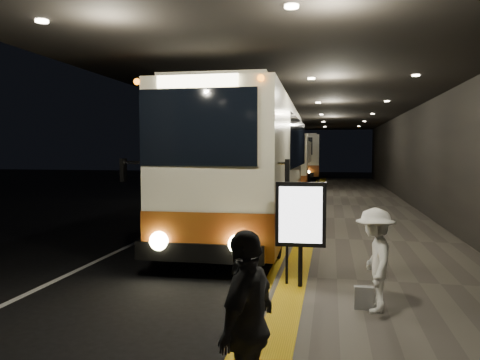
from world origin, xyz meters
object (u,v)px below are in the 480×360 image
(passenger_boarding, at_px, (303,213))
(passenger_waiting_white, at_px, (375,260))
(bag_polka, at_px, (364,298))
(stanchion_post, at_px, (287,255))
(coach_third, at_px, (303,158))
(passenger_waiting_grey, at_px, (247,325))
(coach_main, at_px, (252,170))
(info_sign, at_px, (301,217))
(coach_second, at_px, (290,164))

(passenger_boarding, distance_m, passenger_waiting_white, 5.32)
(bag_polka, height_order, stanchion_post, stanchion_post)
(bag_polka, bearing_deg, coach_third, 94.78)
(passenger_waiting_grey, relative_size, stanchion_post, 1.61)
(coach_main, bearing_deg, coach_third, 88.89)
(passenger_boarding, distance_m, info_sign, 4.16)
(passenger_waiting_white, relative_size, stanchion_post, 1.46)
(coach_second, relative_size, passenger_boarding, 7.15)
(coach_main, height_order, coach_third, coach_main)
(coach_main, bearing_deg, passenger_waiting_grey, -82.09)
(stanchion_post, bearing_deg, bag_polka, -40.77)
(coach_second, xyz_separation_m, stanchion_post, (1.92, -22.74, -0.99))
(passenger_waiting_white, bearing_deg, coach_main, -159.58)
(coach_second, height_order, passenger_waiting_grey, coach_second)
(passenger_boarding, relative_size, stanchion_post, 1.47)
(coach_third, xyz_separation_m, info_sign, (2.16, -37.11, -0.48))
(coach_main, bearing_deg, stanchion_post, -76.67)
(bag_polka, bearing_deg, info_sign, 136.60)
(coach_second, bearing_deg, passenger_boarding, -86.33)
(coach_third, relative_size, passenger_waiting_white, 8.10)
(coach_main, distance_m, stanchion_post, 6.98)
(coach_second, bearing_deg, coach_main, -91.72)
(coach_second, distance_m, info_sign, 22.97)
(coach_second, xyz_separation_m, passenger_waiting_white, (3.35, -23.88, -0.75))
(info_sign, bearing_deg, coach_second, 93.47)
(passenger_boarding, relative_size, passenger_waiting_white, 1.01)
(coach_second, relative_size, info_sign, 6.01)
(passenger_boarding, bearing_deg, coach_second, -8.89)
(info_sign, bearing_deg, passenger_boarding, 90.83)
(coach_third, relative_size, passenger_waiting_grey, 7.33)
(coach_main, height_order, passenger_waiting_white, coach_main)
(coach_third, xyz_separation_m, passenger_waiting_grey, (1.96, -41.30, -0.87))
(coach_third, xyz_separation_m, passenger_waiting_white, (3.34, -38.13, -0.95))
(passenger_waiting_white, bearing_deg, passenger_boarding, -166.75)
(passenger_waiting_white, xyz_separation_m, info_sign, (-1.18, 1.01, 0.48))
(passenger_waiting_white, height_order, info_sign, info_sign)
(coach_main, xyz_separation_m, stanchion_post, (1.75, -6.64, -1.24))
(coach_second, height_order, stanchion_post, coach_second)
(passenger_boarding, bearing_deg, coach_main, 19.28)
(coach_third, height_order, passenger_boarding, coach_third)
(passenger_boarding, height_order, passenger_waiting_white, passenger_boarding)
(coach_second, distance_m, passenger_waiting_white, 24.13)
(coach_main, distance_m, info_sign, 7.08)
(coach_main, xyz_separation_m, passenger_boarding, (1.80, -2.65, -0.99))
(coach_second, xyz_separation_m, coach_third, (0.01, 14.24, 0.21))
(coach_main, relative_size, passenger_waiting_white, 8.30)
(coach_third, distance_m, passenger_waiting_white, 38.28)
(passenger_waiting_white, relative_size, passenger_waiting_grey, 0.90)
(info_sign, bearing_deg, passenger_waiting_grey, -94.69)
(bag_polka, bearing_deg, passenger_waiting_white, -14.99)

